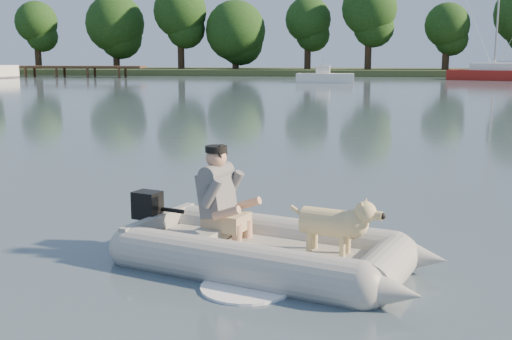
# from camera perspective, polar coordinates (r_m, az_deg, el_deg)

# --- Properties ---
(water) EXTENTS (160.00, 160.00, 0.00)m
(water) POSITION_cam_1_polar(r_m,az_deg,el_deg) (6.24, -2.06, -10.27)
(water) COLOR slate
(water) RESTS_ON ground
(shore_bank) EXTENTS (160.00, 12.00, 0.70)m
(shore_bank) POSITION_cam_1_polar(r_m,az_deg,el_deg) (67.79, 6.66, 8.63)
(shore_bank) COLOR #47512D
(shore_bank) RESTS_ON water
(dock) EXTENTS (18.00, 2.00, 1.04)m
(dock) POSITION_cam_1_polar(r_m,az_deg,el_deg) (63.77, -17.82, 8.34)
(dock) COLOR #4C331E
(dock) RESTS_ON water
(treeline) EXTENTS (92.48, 7.35, 9.27)m
(treeline) POSITION_cam_1_polar(r_m,az_deg,el_deg) (67.28, 13.83, 12.73)
(treeline) COLOR #332316
(treeline) RESTS_ON shore_bank
(dinghy) EXTENTS (5.57, 4.98, 1.31)m
(dinghy) POSITION_cam_1_polar(r_m,az_deg,el_deg) (6.62, 1.37, -4.00)
(dinghy) COLOR #9C9C97
(dinghy) RESTS_ON water
(man) EXTENTS (0.84, 0.78, 1.02)m
(man) POSITION_cam_1_polar(r_m,az_deg,el_deg) (6.93, -3.38, -1.86)
(man) COLOR slate
(man) RESTS_ON dinghy
(dog) EXTENTS (0.94, 0.59, 0.59)m
(dog) POSITION_cam_1_polar(r_m,az_deg,el_deg) (6.45, 6.47, -5.07)
(dog) COLOR #D3B379
(dog) RESTS_ON dinghy
(outboard_motor) EXTENTS (0.46, 0.39, 0.74)m
(outboard_motor) POSITION_cam_1_polar(r_m,az_deg,el_deg) (7.48, -9.58, -4.54)
(outboard_motor) COLOR black
(outboard_motor) RESTS_ON dinghy
(motorboat) EXTENTS (4.52, 1.84, 1.89)m
(motorboat) POSITION_cam_1_polar(r_m,az_deg,el_deg) (49.24, 6.18, 8.73)
(motorboat) COLOR white
(motorboat) RESTS_ON water
(sailboat) EXTENTS (8.54, 5.53, 11.33)m
(sailboat) POSITION_cam_1_polar(r_m,az_deg,el_deg) (57.05, 20.82, 7.97)
(sailboat) COLOR #9D1912
(sailboat) RESTS_ON water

